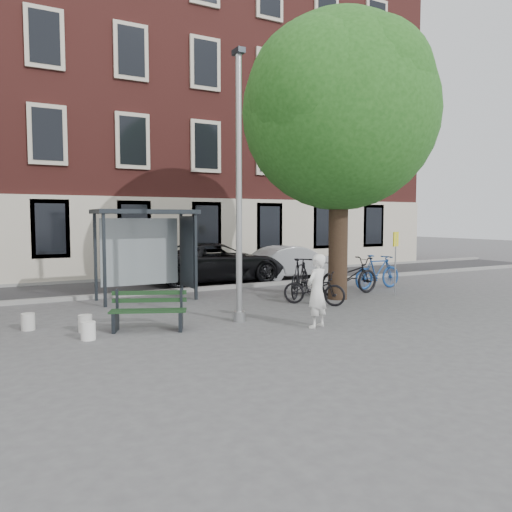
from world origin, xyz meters
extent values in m
plane|color=#4C4C4F|center=(0.00, 0.00, 0.00)|extent=(90.00, 90.00, 0.00)
cube|color=#28282B|center=(0.00, 7.00, 0.01)|extent=(40.00, 4.00, 0.01)
cube|color=gray|center=(0.00, 5.00, 0.06)|extent=(40.00, 0.25, 0.12)
cube|color=gray|center=(0.00, 9.00, 0.06)|extent=(40.00, 0.25, 0.12)
cube|color=maroon|center=(0.00, 13.00, 7.00)|extent=(30.00, 8.00, 14.00)
cylinder|color=#9EA0A3|center=(0.00, 0.00, 3.00)|extent=(0.14, 0.14, 6.00)
cylinder|color=#9EA0A3|center=(0.00, 0.00, 0.12)|extent=(0.28, 0.28, 0.24)
cube|color=#1E2328|center=(0.00, 0.00, 6.05)|extent=(0.18, 0.35, 0.12)
cylinder|color=black|center=(4.00, 1.50, 1.70)|extent=(0.56, 0.56, 3.40)
sphere|color=#205318|center=(4.00, 1.50, 5.40)|extent=(5.60, 5.60, 5.60)
sphere|color=#205318|center=(4.90, 1.90, 5.90)|extent=(3.92, 3.92, 3.92)
sphere|color=#205318|center=(3.20, 1.20, 5.70)|extent=(4.20, 4.20, 4.20)
sphere|color=#205318|center=(4.20, 0.60, 6.00)|extent=(3.64, 3.64, 3.64)
cube|color=#1E2328|center=(-2.30, 3.40, 1.25)|extent=(0.08, 0.08, 2.50)
cube|color=#1E2328|center=(0.30, 3.40, 1.25)|extent=(0.08, 0.08, 2.50)
cube|color=#1E2328|center=(-2.30, 4.60, 1.25)|extent=(0.08, 0.08, 2.50)
cube|color=#1E2328|center=(0.30, 4.60, 1.25)|extent=(0.08, 0.08, 2.50)
cube|color=#1E2328|center=(-1.00, 4.00, 2.56)|extent=(2.85, 1.45, 0.12)
cube|color=#8C999E|center=(-1.00, 4.60, 1.38)|extent=(2.34, 0.04, 2.00)
cube|color=#1E2328|center=(0.30, 4.00, 1.38)|extent=(0.12, 1.14, 2.12)
cube|color=#D84C19|center=(0.37, 4.00, 1.38)|extent=(0.02, 0.90, 1.62)
imported|color=white|center=(1.20, -1.36, 0.80)|extent=(0.68, 0.57, 1.60)
cube|color=#1E2328|center=(-2.73, 0.36, 0.20)|extent=(0.26, 0.49, 0.41)
cube|color=#1E2328|center=(-1.48, -0.18, 0.20)|extent=(0.26, 0.49, 0.41)
cube|color=#19381A|center=(-2.17, -0.06, 0.43)|extent=(1.50, 0.73, 0.04)
cube|color=#19381A|center=(-2.11, 0.09, 0.43)|extent=(1.50, 0.73, 0.04)
cube|color=#19381A|center=(-2.04, 0.24, 0.43)|extent=(1.50, 0.73, 0.04)
cube|color=#19381A|center=(-2.00, 0.32, 0.61)|extent=(1.48, 0.67, 0.09)
cube|color=#19381A|center=(-2.00, 0.32, 0.77)|extent=(1.48, 0.67, 0.09)
imported|color=black|center=(4.85, 2.02, 0.58)|extent=(2.22, 0.82, 1.16)
imported|color=navy|center=(6.50, 2.55, 0.58)|extent=(1.93, 0.55, 1.16)
imported|color=black|center=(2.81, 1.01, 0.46)|extent=(1.56, 1.75, 0.92)
imported|color=black|center=(3.22, 2.31, 0.60)|extent=(1.86, 1.76, 1.20)
imported|color=black|center=(2.45, 6.80, 0.74)|extent=(5.35, 2.55, 1.47)
imported|color=#9A9CA1|center=(5.65, 6.43, 0.65)|extent=(3.98, 1.54, 1.29)
cylinder|color=white|center=(-3.37, -0.13, 0.18)|extent=(0.35, 0.35, 0.36)
cylinder|color=silver|center=(-3.30, 0.61, 0.18)|extent=(0.36, 0.36, 0.36)
cylinder|color=silver|center=(-4.33, 1.37, 0.18)|extent=(0.33, 0.33, 0.36)
cylinder|color=#9EA0A3|center=(5.94, 1.16, 0.95)|extent=(0.04, 0.04, 1.90)
cube|color=yellow|center=(5.94, 1.16, 1.74)|extent=(0.33, 0.15, 0.44)
camera|label=1|loc=(-5.10, -10.12, 2.37)|focal=35.00mm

